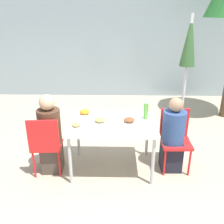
# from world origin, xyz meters

# --- Properties ---
(ground_plane) EXTENTS (24.00, 24.00, 0.00)m
(ground_plane) POSITION_xyz_m (0.00, 0.00, 0.00)
(ground_plane) COLOR tan
(building_facade) EXTENTS (10.00, 0.20, 3.00)m
(building_facade) POSITION_xyz_m (0.00, 3.47, 1.50)
(building_facade) COLOR #89999E
(building_facade) RESTS_ON ground
(dining_table) EXTENTS (1.18, 0.83, 0.73)m
(dining_table) POSITION_xyz_m (0.00, 0.00, 0.67)
(dining_table) COLOR white
(dining_table) RESTS_ON ground
(chair_left) EXTENTS (0.43, 0.43, 0.86)m
(chair_left) POSITION_xyz_m (-0.89, -0.14, 0.50)
(chair_left) COLOR red
(chair_left) RESTS_ON ground
(person_left) EXTENTS (0.31, 0.31, 1.13)m
(person_left) POSITION_xyz_m (-0.84, -0.06, 0.54)
(person_left) COLOR #473D33
(person_left) RESTS_ON ground
(chair_right) EXTENTS (0.41, 0.41, 0.86)m
(chair_right) POSITION_xyz_m (0.89, 0.10, 0.50)
(chair_right) COLOR red
(chair_right) RESTS_ON ground
(person_right) EXTENTS (0.31, 0.31, 1.08)m
(person_right) POSITION_xyz_m (0.84, 0.02, 0.51)
(person_right) COLOR black
(person_right) RESTS_ON ground
(closed_umbrella) EXTENTS (0.36, 0.36, 2.10)m
(closed_umbrella) POSITION_xyz_m (1.16, 0.87, 1.47)
(closed_umbrella) COLOR #333333
(closed_umbrella) RESTS_ON ground
(plate_0) EXTENTS (0.28, 0.28, 0.07)m
(plate_0) POSITION_xyz_m (-0.16, -0.01, 0.76)
(plate_0) COLOR white
(plate_0) RESTS_ON dining_table
(plate_1) EXTENTS (0.26, 0.26, 0.07)m
(plate_1) POSITION_xyz_m (0.23, -0.01, 0.76)
(plate_1) COLOR white
(plate_1) RESTS_ON dining_table
(plate_2) EXTENTS (0.22, 0.22, 0.06)m
(plate_2) POSITION_xyz_m (-0.46, -0.16, 0.75)
(plate_2) COLOR white
(plate_2) RESTS_ON dining_table
(plate_3) EXTENTS (0.28, 0.28, 0.07)m
(plate_3) POSITION_xyz_m (-0.40, 0.26, 0.76)
(plate_3) COLOR white
(plate_3) RESTS_ON dining_table
(bottle) EXTENTS (0.06, 0.06, 0.25)m
(bottle) POSITION_xyz_m (0.46, 0.13, 0.85)
(bottle) COLOR #51A338
(bottle) RESTS_ON dining_table
(drinking_cup) EXTENTS (0.07, 0.07, 0.09)m
(drinking_cup) POSITION_xyz_m (-0.17, 0.27, 0.77)
(drinking_cup) COLOR silver
(drinking_cup) RESTS_ON dining_table
(salad_bowl) EXTENTS (0.15, 0.15, 0.06)m
(salad_bowl) POSITION_xyz_m (0.33, 0.30, 0.76)
(salad_bowl) COLOR white
(salad_bowl) RESTS_ON dining_table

